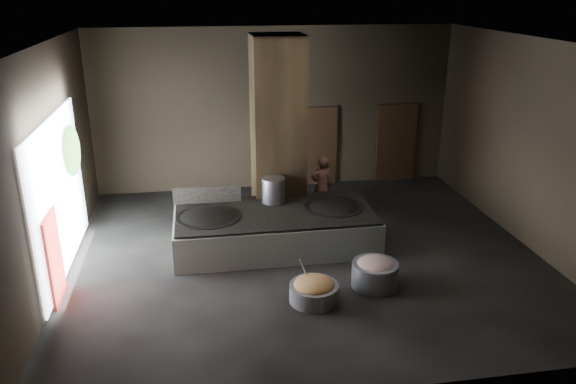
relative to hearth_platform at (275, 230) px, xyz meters
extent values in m
cube|color=black|center=(0.59, -0.51, -0.43)|extent=(10.00, 9.00, 0.10)
cube|color=black|center=(0.59, -0.51, 4.17)|extent=(10.00, 9.00, 0.10)
cube|color=black|center=(0.59, 4.04, 1.87)|extent=(10.00, 0.10, 4.50)
cube|color=black|center=(0.59, -5.06, 1.87)|extent=(10.00, 0.10, 4.50)
cube|color=black|center=(-4.46, -0.51, 1.87)|extent=(0.10, 9.00, 4.50)
cube|color=black|center=(5.64, -0.51, 1.87)|extent=(0.10, 9.00, 4.50)
cube|color=black|center=(0.29, 1.39, 1.87)|extent=(1.20, 1.20, 4.50)
cube|color=silver|center=(0.00, 0.00, 0.00)|extent=(4.43, 2.12, 0.77)
cube|color=black|center=(0.00, 0.00, 0.43)|extent=(4.33, 2.08, 0.03)
ellipsoid|color=black|center=(-1.45, -0.05, 0.37)|extent=(1.39, 1.39, 0.38)
cylinder|color=black|center=(-1.45, -0.05, 0.44)|extent=(1.42, 1.42, 0.05)
ellipsoid|color=black|center=(1.35, 0.05, 0.37)|extent=(1.30, 1.30, 0.37)
cylinder|color=black|center=(1.35, 0.05, 0.44)|extent=(1.33, 1.33, 0.05)
cylinder|color=#A7A8AF|center=(0.05, 0.55, 0.75)|extent=(0.54, 0.54, 0.58)
cube|color=black|center=(-1.45, 0.75, 0.65)|extent=(1.54, 0.06, 0.38)
imported|color=brown|center=(1.42, 1.60, 0.39)|extent=(0.61, 0.43, 1.54)
cylinder|color=gray|center=(0.38, -2.45, -0.22)|extent=(1.19, 1.19, 0.34)
ellipsoid|color=#A2A04E|center=(0.38, -2.45, -0.03)|extent=(0.75, 0.75, 0.23)
cylinder|color=#A7A8AF|center=(0.23, -2.30, 0.17)|extent=(0.28, 0.27, 0.65)
cylinder|color=gray|center=(1.66, -2.11, -0.14)|extent=(1.08, 1.08, 0.49)
ellipsoid|color=#A76466|center=(1.66, -2.11, 0.07)|extent=(0.75, 0.75, 0.29)
cube|color=black|center=(1.79, 3.94, 0.72)|extent=(1.18, 0.08, 2.38)
cube|color=#8C6647|center=(1.90, 4.04, 0.67)|extent=(0.89, 0.04, 2.10)
cube|color=black|center=(4.19, 3.94, 0.72)|extent=(1.18, 0.08, 2.38)
cube|color=#8C6647|center=(4.25, 3.94, 0.67)|extent=(0.84, 0.04, 2.00)
cube|color=white|center=(-4.36, -0.31, 1.22)|extent=(0.04, 4.20, 3.10)
cube|color=maroon|center=(-4.29, -1.61, 0.47)|extent=(0.05, 0.90, 1.70)
ellipsoid|color=#194714|center=(-4.26, 0.79, 1.82)|extent=(0.28, 1.10, 1.10)
camera|label=1|loc=(-1.57, -11.35, 5.17)|focal=35.00mm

